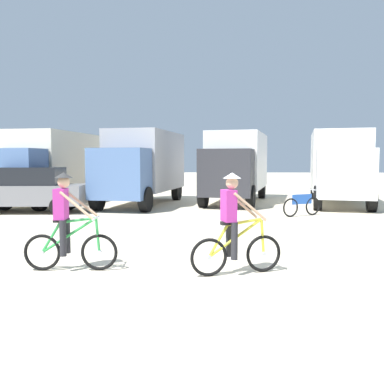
{
  "coord_description": "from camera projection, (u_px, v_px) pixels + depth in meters",
  "views": [
    {
      "loc": [
        0.2,
        -7.93,
        2.04
      ],
      "look_at": [
        -0.28,
        4.26,
        1.1
      ],
      "focal_mm": 38.91,
      "sensor_mm": 36.0,
      "label": 1
    }
  ],
  "objects": [
    {
      "name": "box_truck_white_box",
      "position": [
        339.0,
        164.0,
        19.15
      ],
      "size": [
        3.69,
        7.09,
        3.35
      ],
      "color": "white",
      "rests_on": "ground"
    },
    {
      "name": "cyclist_orange_shirt",
      "position": [
        67.0,
        225.0,
        7.63
      ],
      "size": [
        1.73,
        0.52,
        1.82
      ],
      "color": "black",
      "rests_on": "ground"
    },
    {
      "name": "cyclist_cowboy_hat",
      "position": [
        234.0,
        228.0,
        7.37
      ],
      "size": [
        1.66,
        0.7,
        1.82
      ],
      "color": "black",
      "rests_on": "ground"
    },
    {
      "name": "box_truck_grey_hauler",
      "position": [
        143.0,
        164.0,
        19.03
      ],
      "size": [
        3.43,
        7.04,
        3.35
      ],
      "color": "#9E9EA3",
      "rests_on": "ground"
    },
    {
      "name": "bicycle_spare",
      "position": [
        302.0,
        205.0,
        15.11
      ],
      "size": [
        1.54,
        0.91,
        0.97
      ],
      "color": "black",
      "rests_on": "ground"
    },
    {
      "name": "box_truck_cream_rv",
      "position": [
        50.0,
        164.0,
        19.45
      ],
      "size": [
        3.2,
        6.99,
        3.35
      ],
      "color": "beige",
      "rests_on": "ground"
    },
    {
      "name": "ground_plane",
      "position": [
        198.0,
        265.0,
        8.07
      ],
      "size": [
        120.0,
        120.0,
        0.0
      ],
      "primitive_type": "plane",
      "color": "beige"
    },
    {
      "name": "box_truck_avon_van",
      "position": [
        237.0,
        163.0,
        20.16
      ],
      "size": [
        3.72,
        7.09,
        3.35
      ],
      "color": "white",
      "rests_on": "ground"
    },
    {
      "name": "sedan_parked",
      "position": [
        31.0,
        190.0,
        16.17
      ],
      "size": [
        4.31,
        2.03,
        1.76
      ],
      "color": "slate",
      "rests_on": "ground"
    }
  ]
}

